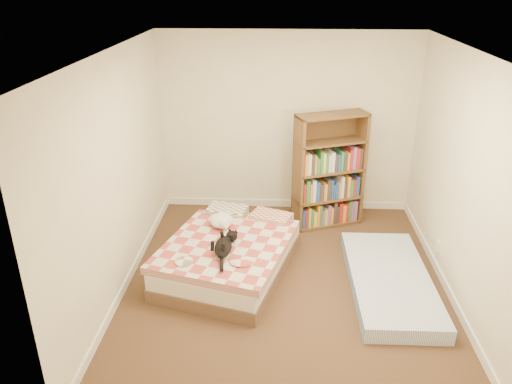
{
  "coord_description": "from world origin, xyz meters",
  "views": [
    {
      "loc": [
        -0.08,
        -4.65,
        3.18
      ],
      "look_at": [
        -0.34,
        0.3,
        0.97
      ],
      "focal_mm": 35.0,
      "sensor_mm": 36.0,
      "label": 1
    }
  ],
  "objects_px": {
    "black_cat": "(224,245)",
    "bookshelf": "(328,185)",
    "white_dog": "(222,221)",
    "bed": "(230,253)",
    "floor_mattress": "(389,281)"
  },
  "relations": [
    {
      "from": "black_cat",
      "to": "bookshelf",
      "type": "bearing_deg",
      "value": 69.51
    },
    {
      "from": "white_dog",
      "to": "bed",
      "type": "bearing_deg",
      "value": -44.83
    },
    {
      "from": "bookshelf",
      "to": "white_dog",
      "type": "height_order",
      "value": "bookshelf"
    },
    {
      "from": "bed",
      "to": "black_cat",
      "type": "height_order",
      "value": "black_cat"
    },
    {
      "from": "bed",
      "to": "bookshelf",
      "type": "relative_size",
      "value": 1.3
    },
    {
      "from": "bed",
      "to": "black_cat",
      "type": "bearing_deg",
      "value": -80.25
    },
    {
      "from": "white_dog",
      "to": "floor_mattress",
      "type": "bearing_deg",
      "value": 6.48
    },
    {
      "from": "bed",
      "to": "floor_mattress",
      "type": "relative_size",
      "value": 1.08
    },
    {
      "from": "bookshelf",
      "to": "black_cat",
      "type": "xyz_separation_m",
      "value": [
        -1.23,
        -1.54,
        -0.08
      ]
    },
    {
      "from": "bookshelf",
      "to": "black_cat",
      "type": "height_order",
      "value": "bookshelf"
    },
    {
      "from": "bookshelf",
      "to": "floor_mattress",
      "type": "relative_size",
      "value": 0.83
    },
    {
      "from": "white_dog",
      "to": "black_cat",
      "type": "bearing_deg",
      "value": -59.3
    },
    {
      "from": "black_cat",
      "to": "white_dog",
      "type": "xyz_separation_m",
      "value": [
        -0.08,
        0.55,
        0.01
      ]
    },
    {
      "from": "bed",
      "to": "bookshelf",
      "type": "distance_m",
      "value": 1.77
    },
    {
      "from": "black_cat",
      "to": "white_dog",
      "type": "bearing_deg",
      "value": 116.43
    }
  ]
}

